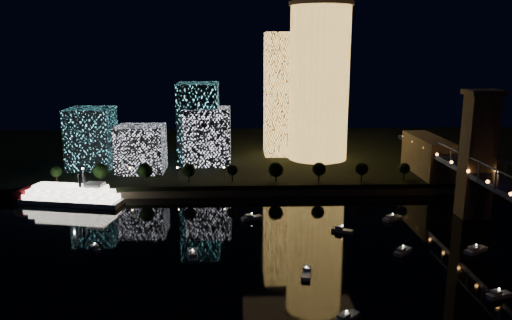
{
  "coord_description": "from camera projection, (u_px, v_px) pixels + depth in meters",
  "views": [
    {
      "loc": [
        -27.82,
        -134.51,
        65.71
      ],
      "look_at": [
        -20.47,
        55.0,
        22.56
      ],
      "focal_mm": 35.0,
      "sensor_mm": 36.0,
      "label": 1
    }
  ],
  "objects": [
    {
      "name": "far_bank",
      "position": [
        283.0,
        154.0,
        302.03
      ],
      "size": [
        420.0,
        160.0,
        5.0
      ],
      "primitive_type": "cube",
      "color": "black",
      "rests_on": "ground"
    },
    {
      "name": "street_lamps",
      "position": [
        224.0,
        170.0,
        234.99
      ],
      "size": [
        132.7,
        0.7,
        5.65
      ],
      "color": "black",
      "rests_on": "far_bank"
    },
    {
      "name": "tower_rectangular",
      "position": [
        284.0,
        94.0,
        282.78
      ],
      "size": [
        21.55,
        21.55,
        68.57
      ],
      "primitive_type": "cube",
      "color": "#FFBB51",
      "rests_on": "far_bank"
    },
    {
      "name": "seawall",
      "position": [
        299.0,
        192.0,
        226.25
      ],
      "size": [
        420.0,
        6.0,
        3.0
      ],
      "primitive_type": "cube",
      "color": "#6B5E4C",
      "rests_on": "ground"
    },
    {
      "name": "ground",
      "position": [
        333.0,
        275.0,
        146.68
      ],
      "size": [
        520.0,
        520.0,
        0.0
      ],
      "primitive_type": "plane",
      "color": "black",
      "rests_on": "ground"
    },
    {
      "name": "midrise_blocks",
      "position": [
        166.0,
        133.0,
        259.38
      ],
      "size": [
        81.74,
        44.57,
        42.23
      ],
      "color": "silver",
      "rests_on": "far_bank"
    },
    {
      "name": "tower_cylindrical",
      "position": [
        319.0,
        82.0,
        269.16
      ],
      "size": [
        34.0,
        34.0,
        83.7
      ],
      "color": "#FFBB51",
      "rests_on": "far_bank"
    },
    {
      "name": "esplanade_trees",
      "position": [
        225.0,
        170.0,
        228.84
      ],
      "size": [
        165.19,
        6.99,
        9.0
      ],
      "color": "black",
      "rests_on": "far_bank"
    },
    {
      "name": "motorboats",
      "position": [
        325.0,
        256.0,
        158.4
      ],
      "size": [
        132.41,
        84.83,
        2.78
      ],
      "color": "silver",
      "rests_on": "ground"
    },
    {
      "name": "riverboat",
      "position": [
        67.0,
        195.0,
        212.98
      ],
      "size": [
        48.46,
        18.95,
        14.32
      ],
      "color": "silver",
      "rests_on": "ground"
    }
  ]
}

